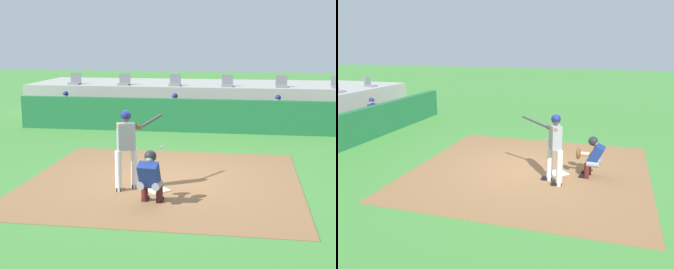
% 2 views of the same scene
% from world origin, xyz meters
% --- Properties ---
extents(ground_plane, '(80.00, 80.00, 0.00)m').
position_xyz_m(ground_plane, '(0.00, 0.00, 0.00)').
color(ground_plane, '#428438').
extents(dirt_infield, '(6.40, 6.40, 0.01)m').
position_xyz_m(dirt_infield, '(0.00, 0.00, 0.01)').
color(dirt_infield, olive).
rests_on(dirt_infield, ground).
extents(home_plate, '(0.62, 0.62, 0.02)m').
position_xyz_m(home_plate, '(0.00, -0.80, 0.02)').
color(home_plate, white).
rests_on(home_plate, dirt_infield).
extents(batter_at_plate, '(0.89, 1.25, 1.80)m').
position_xyz_m(batter_at_plate, '(-0.68, -0.78, 1.04)').
color(batter_at_plate, silver).
rests_on(batter_at_plate, ground).
extents(catcher_crouched, '(0.51, 1.62, 1.13)m').
position_xyz_m(catcher_crouched, '(0.01, -1.68, 0.61)').
color(catcher_crouched, gray).
rests_on(catcher_crouched, ground).
extents(dugout_wall, '(13.00, 0.30, 1.20)m').
position_xyz_m(dugout_wall, '(0.00, 6.50, 0.60)').
color(dugout_wall, '#1E6638').
rests_on(dugout_wall, ground).
extents(dugout_player_2, '(0.49, 0.70, 1.30)m').
position_xyz_m(dugout_player_2, '(3.03, 7.34, 0.67)').
color(dugout_player_2, '#939399').
rests_on(dugout_player_2, ground).
extents(stadium_seat_5, '(0.46, 0.46, 0.48)m').
position_xyz_m(stadium_seat_5, '(5.42, 9.38, 1.53)').
color(stadium_seat_5, slate).
rests_on(stadium_seat_5, stands_platform).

